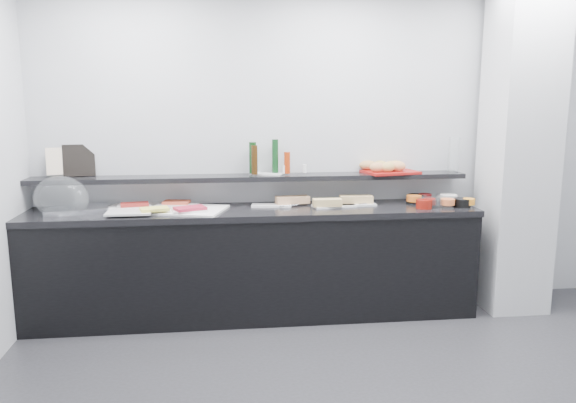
{
  "coord_description": "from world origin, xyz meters",
  "views": [
    {
      "loc": [
        -0.94,
        -2.75,
        1.78
      ],
      "look_at": [
        -0.45,
        1.45,
        1.0
      ],
      "focal_mm": 35.0,
      "sensor_mm": 36.0,
      "label": 1
    }
  ],
  "objects": [
    {
      "name": "bowl_glass_cream",
      "position": [
        0.96,
        1.78,
        0.94
      ],
      "size": [
        0.2,
        0.2,
        0.07
      ],
      "primitive_type": "cylinder",
      "rotation": [
        0.0,
        0.0,
        -0.09
      ],
      "color": "white",
      "rests_on": "counter_top"
    },
    {
      "name": "linen_runner",
      "position": [
        -1.41,
        1.74,
        0.91
      ],
      "size": [
        1.05,
        0.72,
        0.01
      ],
      "primitive_type": "cube",
      "rotation": [
        0.0,
        0.0,
        -0.3
      ],
      "color": "white",
      "rests_on": "counter_top"
    },
    {
      "name": "bread_roll_mide",
      "position": [
        0.49,
        1.89,
        1.21
      ],
      "size": [
        0.14,
        0.09,
        0.08
      ],
      "primitive_type": "ellipsoid",
      "rotation": [
        0.0,
        0.0,
        -0.08
      ],
      "color": "tan",
      "rests_on": "bread_tray"
    },
    {
      "name": "bottle_green_b",
      "position": [
        -0.5,
        1.92,
        1.3
      ],
      "size": [
        0.06,
        0.06,
        0.28
      ],
      "primitive_type": "cylinder",
      "rotation": [
        0.0,
        0.0,
        0.13
      ],
      "color": "#0F3A18",
      "rests_on": "condiment_tray"
    },
    {
      "name": "bread_roll_s",
      "position": [
        0.53,
        1.84,
        1.21
      ],
      "size": [
        0.14,
        0.1,
        0.08
      ],
      "primitive_type": "ellipsoid",
      "rotation": [
        0.0,
        0.0,
        -0.18
      ],
      "color": "#D1894F",
      "rests_on": "bread_tray"
    },
    {
      "name": "sandwich_plate_mid",
      "position": [
        -0.04,
        1.71,
        0.91
      ],
      "size": [
        0.37,
        0.2,
        0.01
      ],
      "primitive_type": "cube",
      "rotation": [
        0.0,
        0.0,
        0.16
      ],
      "color": "white",
      "rests_on": "counter_top"
    },
    {
      "name": "fill_black_fruit",
      "position": [
        1.06,
        1.56,
        0.95
      ],
      "size": [
        0.11,
        0.11,
        0.05
      ],
      "primitive_type": "cylinder",
      "rotation": [
        0.0,
        0.0,
        -0.11
      ],
      "color": "orange",
      "rests_on": "bowl_black_fruit"
    },
    {
      "name": "sandwich_plate_right",
      "position": [
        0.13,
        1.76,
        0.91
      ],
      "size": [
        0.38,
        0.17,
        0.01
      ],
      "primitive_type": "cube",
      "rotation": [
        0.0,
        0.0,
        0.02
      ],
      "color": "white",
      "rests_on": "counter_top"
    },
    {
      "name": "food_meat_a",
      "position": [
        -1.65,
        1.78,
        0.94
      ],
      "size": [
        0.24,
        0.17,
        0.02
      ],
      "primitive_type": "cube",
      "rotation": [
        0.0,
        0.0,
        0.16
      ],
      "color": "maroon",
      "rests_on": "platter_meat_a"
    },
    {
      "name": "bread_tray",
      "position": [
        0.48,
        1.87,
        1.16
      ],
      "size": [
        0.49,
        0.39,
        0.02
      ],
      "primitive_type": "cube",
      "rotation": [
        0.0,
        0.0,
        0.21
      ],
      "color": "#9C1310",
      "rests_on": "wall_shelf"
    },
    {
      "name": "bowl_glass_salmon",
      "position": [
        0.76,
        1.61,
        0.94
      ],
      "size": [
        0.21,
        0.21,
        0.07
      ],
      "primitive_type": "cylinder",
      "rotation": [
        0.0,
        0.0,
        0.23
      ],
      "color": "silver",
      "rests_on": "counter_top"
    },
    {
      "name": "fill_red_jam",
      "position": [
        0.73,
        1.6,
        0.95
      ],
      "size": [
        0.11,
        0.11,
        0.05
      ],
      "primitive_type": "cylinder",
      "rotation": [
        0.0,
        0.0,
        0.13
      ],
      "color": "#62110E",
      "rests_on": "bowl_red_jam"
    },
    {
      "name": "wall_shelf",
      "position": [
        -0.7,
        1.88,
        1.13
      ],
      "size": [
        3.6,
        0.25,
        0.04
      ],
      "primitive_type": "cube",
      "color": "black",
      "rests_on": "back_wall"
    },
    {
      "name": "bowl_glass_fruit",
      "position": [
        0.69,
        1.79,
        0.94
      ],
      "size": [
        0.2,
        0.2,
        0.07
      ],
      "primitive_type": "cylinder",
      "rotation": [
        0.0,
        0.0,
        -0.19
      ],
      "color": "silver",
      "rests_on": "counter_top"
    },
    {
      "name": "sandwich_plate_left",
      "position": [
        -0.55,
        1.79,
        0.91
      ],
      "size": [
        0.34,
        0.18,
        0.01
      ],
      "primitive_type": "cube",
      "rotation": [
        0.0,
        0.0,
        -0.13
      ],
      "color": "white",
      "rests_on": "counter_top"
    },
    {
      "name": "bowl_red_jam",
      "position": [
        0.67,
        1.56,
        0.94
      ],
      "size": [
        0.16,
        0.16,
        0.07
      ],
      "primitive_type": "cylinder",
      "rotation": [
        0.0,
        0.0,
        0.28
      ],
      "color": "maroon",
      "rests_on": "counter_top"
    },
    {
      "name": "bottle_brown",
      "position": [
        -0.68,
        1.83,
        1.28
      ],
      "size": [
        0.06,
        0.06,
        0.24
      ],
      "primitive_type": "cylinder",
      "rotation": [
        0.0,
        0.0,
        0.17
      ],
      "color": "#351F09",
      "rests_on": "condiment_tray"
    },
    {
      "name": "bread_roll_se",
      "position": [
        0.43,
        1.79,
        1.21
      ],
      "size": [
        0.14,
        0.11,
        0.08
      ],
      "primitive_type": "ellipsoid",
      "rotation": [
        0.0,
        0.0,
        0.26
      ],
      "color": "tan",
      "rests_on": "bread_tray"
    },
    {
      "name": "shaker_salt",
      "position": [
        -0.43,
        1.87,
        1.2
      ],
      "size": [
        0.04,
        0.04,
        0.07
      ],
      "primitive_type": "cylinder",
      "rotation": [
        0.0,
        0.0,
        -0.3
      ],
      "color": "white",
      "rests_on": "condiment_tray"
    },
    {
      "name": "carafe",
      "position": [
        1.04,
        1.87,
        1.3
      ],
      "size": [
        0.12,
        0.12,
        0.3
      ],
      "primitive_type": "cylinder",
      "rotation": [
        0.0,
        0.0,
        0.34
      ],
      "color": "white",
      "rests_on": "wall_shelf"
    },
    {
      "name": "shaker_pepper",
      "position": [
        -0.26,
        1.89,
        1.2
      ],
      "size": [
        0.04,
        0.04,
        0.07
      ],
      "primitive_type": "cylinder",
      "rotation": [
        0.0,
        0.0,
        0.29
      ],
      "color": "white",
      "rests_on": "condiment_tray"
    },
    {
      "name": "bottle_green_a",
      "position": [
        -0.69,
        1.91,
        1.29
      ],
      "size": [
        0.07,
        0.07,
        0.26
      ],
      "primitive_type": "cylinder",
      "rotation": [
        0.0,
        0.0,
        -0.23
      ],
      "color": "black",
      "rests_on": "condiment_tray"
    },
    {
      "name": "tongs_right",
      "position": [
        0.24,
        1.73,
        0.92
      ],
      "size": [
        0.15,
        0.08,
        0.01
      ],
      "primitive_type": "cylinder",
      "rotation": [
        0.0,
        1.57,
        0.46
      ],
      "color": "#AFB1B7",
      "rests_on": "sandwich_plate_right"
    },
    {
      "name": "platter_salmon",
      "position": [
        -1.32,
        1.78,
        0.92
      ],
      "size": [
        0.37,
        0.29,
        0.01
      ],
      "primitive_type": "cube",
      "rotation": [
        0.0,
        0.0,
        -0.25
      ],
      "color": "silver",
      "rests_on": "linen_runner"
    },
    {
      "name": "food_meat_b",
      "position": [
        -1.2,
        1.57,
        0.94
      ],
      "size": [
        0.27,
        0.22,
        0.02
      ],
      "primitive_type": "cube",
      "rotation": [
        0.0,
        0.0,
        0.4
      ],
      "color": "maroon",
      "rests_on": "platter_meat_b"
    },
    {
      "name": "print_art",
      "position": [
        -2.25,
        1.94,
        1.28
      ],
      "size": [
        0.2,
        0.1,
        0.22
      ],
      "primitive_type": "cube",
      "rotation": [
        -0.21,
        0.0,
        0.25
      ],
      "color": "beige",
      "rests_on": "framed_print"
    },
    {
      "name": "framed_print",
      "position": [
        -2.11,
        1.98,
        1.28
      ],
      "size": [
        0.26,
        0.12,
        0.26
      ],
      "primitive_type": "cube",
      "rotation": [
        -0.21,
        0.0,
        0.2
      ],
      "color": "black",
      "rests_on": "wall_shelf"
    },
    {
      "name": "fill_glass_cream",
      "position": [
        0.97,
        1.77,
        0.95
      ],
      "size": [
        0.16,
        0.16,
        0.05
      ],
      "primitive_type": "cylinder",
      "rotation": [
        0.0,
        0.0,
        -0.09
      ],
      "color": "white",
      "rests_on": "bowl_glass_cream"
    },
    {
      "name": "sandwich_food_mid",
      "position": [
        -0.1,
        1.66,
        0.94
      ],
      "size": [
        0.23,
        0.09,
        0.06
      ],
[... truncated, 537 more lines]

